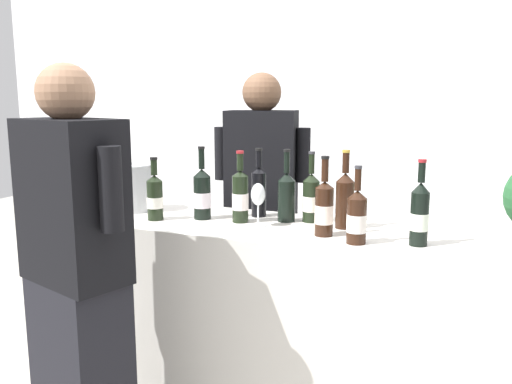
{
  "coord_description": "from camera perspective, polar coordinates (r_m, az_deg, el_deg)",
  "views": [
    {
      "loc": [
        1.01,
        -2.19,
        1.59
      ],
      "look_at": [
        0.09,
        0.0,
        1.17
      ],
      "focal_mm": 37.33,
      "sensor_mm": 36.0,
      "label": 1
    }
  ],
  "objects": [
    {
      "name": "wine_bottle_3",
      "position": [
        2.17,
        17.11,
        -2.25
      ],
      "size": [
        0.07,
        0.07,
        0.34
      ],
      "color": "black",
      "rests_on": "counter"
    },
    {
      "name": "wine_bottle_6",
      "position": [
        2.47,
        -1.8,
        -0.42
      ],
      "size": [
        0.08,
        0.08,
        0.33
      ],
      "color": "black",
      "rests_on": "counter"
    },
    {
      "name": "wine_bottle_5",
      "position": [
        2.38,
        9.5,
        -0.68
      ],
      "size": [
        0.08,
        0.08,
        0.35
      ],
      "color": "black",
      "rests_on": "counter"
    },
    {
      "name": "ice_bucket",
      "position": [
        2.8,
        -13.0,
        0.53
      ],
      "size": [
        0.21,
        0.21,
        0.24
      ],
      "color": "silver",
      "rests_on": "counter"
    },
    {
      "name": "counter",
      "position": [
        2.64,
        -1.76,
        -14.08
      ],
      "size": [
        2.13,
        0.58,
        1.02
      ],
      "primitive_type": "cube",
      "color": "beige",
      "rests_on": "ground_plane"
    },
    {
      "name": "wine_bottle_1",
      "position": [
        2.49,
        5.92,
        -0.62
      ],
      "size": [
        0.08,
        0.08,
        0.33
      ],
      "color": "black",
      "rests_on": "counter"
    },
    {
      "name": "wine_bottle_0",
      "position": [
        2.14,
        10.74,
        -2.66
      ],
      "size": [
        0.08,
        0.08,
        0.31
      ],
      "color": "black",
      "rests_on": "counter"
    },
    {
      "name": "wall_back",
      "position": [
        4.9,
        10.99,
        7.64
      ],
      "size": [
        8.0,
        0.1,
        2.8
      ],
      "primitive_type": "cube",
      "color": "white",
      "rests_on": "ground_plane"
    },
    {
      "name": "wine_bottle_2",
      "position": [
        2.59,
        0.31,
        0.23
      ],
      "size": [
        0.07,
        0.07,
        0.33
      ],
      "color": "black",
      "rests_on": "counter"
    },
    {
      "name": "wine_bottle_4",
      "position": [
        2.55,
        -5.79,
        -0.2
      ],
      "size": [
        0.08,
        0.08,
        0.35
      ],
      "color": "black",
      "rests_on": "counter"
    },
    {
      "name": "wine_bottle_7",
      "position": [
        2.24,
        7.32,
        -1.72
      ],
      "size": [
        0.08,
        0.08,
        0.34
      ],
      "color": "black",
      "rests_on": "counter"
    },
    {
      "name": "wine_glass",
      "position": [
        2.38,
        0.22,
        -0.5
      ],
      "size": [
        0.08,
        0.08,
        0.2
      ],
      "color": "silver",
      "rests_on": "counter"
    },
    {
      "name": "person_server",
      "position": [
        3.08,
        0.6,
        -3.82
      ],
      "size": [
        0.54,
        0.31,
        1.73
      ],
      "color": "black",
      "rests_on": "ground_plane"
    },
    {
      "name": "wine_bottle_8",
      "position": [
        2.82,
        -17.32,
        0.24
      ],
      "size": [
        0.09,
        0.09,
        0.33
      ],
      "color": "black",
      "rests_on": "counter"
    },
    {
      "name": "wine_bottle_9",
      "position": [
        2.56,
        -10.78,
        -0.51
      ],
      "size": [
        0.08,
        0.08,
        0.3
      ],
      "color": "black",
      "rests_on": "counter"
    },
    {
      "name": "wine_bottle_10",
      "position": [
        2.48,
        3.28,
        -0.36
      ],
      "size": [
        0.08,
        0.08,
        0.34
      ],
      "color": "black",
      "rests_on": "counter"
    },
    {
      "name": "person_guest",
      "position": [
        2.17,
        -18.53,
        -10.78
      ],
      "size": [
        0.55,
        0.35,
        1.71
      ],
      "color": "black",
      "rests_on": "ground_plane"
    }
  ]
}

